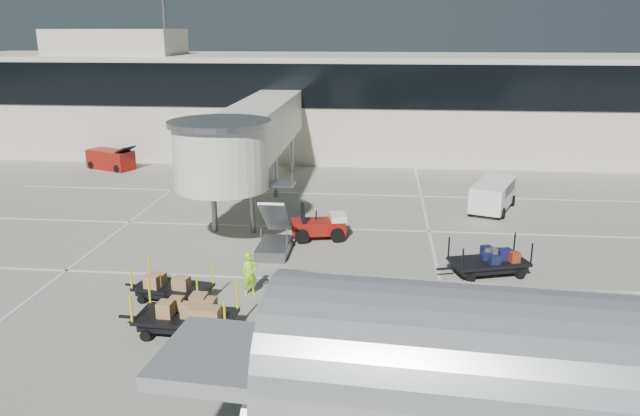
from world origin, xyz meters
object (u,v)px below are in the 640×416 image
at_px(box_cart_far, 175,288).
at_px(box_cart_near, 189,315).
at_px(baggage_tug, 320,226).
at_px(ground_worker, 250,274).
at_px(belt_loader, 111,160).
at_px(suitcase_cart, 487,262).
at_px(minivan, 494,193).

bearing_deg(box_cart_far, box_cart_near, -51.03).
bearing_deg(box_cart_far, baggage_tug, 69.09).
distance_m(box_cart_far, ground_worker, 2.92).
bearing_deg(ground_worker, belt_loader, 94.49).
bearing_deg(suitcase_cart, minivan, 62.01).
height_order(baggage_tug, box_cart_near, baggage_tug).
relative_size(suitcase_cart, box_cart_far, 1.10).
height_order(suitcase_cart, box_cart_near, box_cart_near).
height_order(box_cart_near, minivan, minivan).
relative_size(box_cart_near, belt_loader, 1.02).
bearing_deg(belt_loader, ground_worker, -31.58).
relative_size(baggage_tug, minivan, 0.60).
xyz_separation_m(box_cart_far, ground_worker, (2.79, 0.76, 0.38)).
xyz_separation_m(box_cart_far, minivan, (14.27, 13.88, 0.51)).
bearing_deg(minivan, belt_loader, -176.16).
height_order(box_cart_far, belt_loader, belt_loader).
height_order(box_cart_near, ground_worker, ground_worker).
relative_size(box_cart_far, belt_loader, 0.89).
xyz_separation_m(baggage_tug, minivan, (9.43, 6.03, 0.37)).
height_order(baggage_tug, suitcase_cart, baggage_tug).
xyz_separation_m(suitcase_cart, ground_worker, (-9.60, -3.04, 0.33)).
relative_size(baggage_tug, belt_loader, 0.70).
xyz_separation_m(box_cart_near, ground_worker, (1.41, 3.34, 0.21)).
xyz_separation_m(baggage_tug, ground_worker, (-2.05, -7.09, 0.24)).
bearing_deg(box_cart_near, baggage_tug, 74.22).
bearing_deg(belt_loader, suitcase_cart, -13.30).
xyz_separation_m(ground_worker, belt_loader, (-14.95, 21.35, -0.17)).
xyz_separation_m(box_cart_far, belt_loader, (-12.16, 22.11, 0.22)).
relative_size(box_cart_far, minivan, 0.76).
relative_size(ground_worker, belt_loader, 0.43).
bearing_deg(ground_worker, box_cart_far, 164.74).
bearing_deg(ground_worker, suitcase_cart, -12.93).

